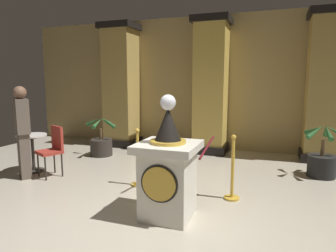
{
  "coord_description": "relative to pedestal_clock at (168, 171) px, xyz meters",
  "views": [
    {
      "loc": [
        1.54,
        -3.19,
        1.82
      ],
      "look_at": [
        0.26,
        0.38,
        1.24
      ],
      "focal_mm": 31.75,
      "sensor_mm": 36.0,
      "label": 1
    }
  ],
  "objects": [
    {
      "name": "ground_plane",
      "position": [
        -0.26,
        -0.37,
        -0.63
      ],
      "size": [
        11.14,
        11.14,
        0.0
      ],
      "primitive_type": "plane",
      "color": "#B2A893"
    },
    {
      "name": "back_wall",
      "position": [
        -0.26,
        4.36,
        1.11
      ],
      "size": [
        11.14,
        0.16,
        3.5
      ],
      "primitive_type": "cube",
      "color": "tan",
      "rests_on": "ground_plane"
    },
    {
      "name": "pedestal_clock",
      "position": [
        0.0,
        0.0,
        0.0
      ],
      "size": [
        0.79,
        0.79,
        1.65
      ],
      "color": "silver",
      "rests_on": "ground_plane"
    },
    {
      "name": "stanchion_near",
      "position": [
        0.73,
        0.91,
        -0.28
      ],
      "size": [
        0.24,
        0.24,
        1.02
      ],
      "color": "gold",
      "rests_on": "ground_plane"
    },
    {
      "name": "stanchion_far",
      "position": [
        -0.91,
        0.97,
        -0.28
      ],
      "size": [
        0.24,
        0.24,
        1.01
      ],
      "color": "gold",
      "rests_on": "ground_plane"
    },
    {
      "name": "velvet_rope",
      "position": [
        -0.09,
        0.94,
        0.15
      ],
      "size": [
        0.89,
        0.86,
        0.22
      ],
      "color": "#591419"
    },
    {
      "name": "column_left",
      "position": [
        -2.8,
        3.89,
        1.03
      ],
      "size": [
        0.95,
        0.95,
        3.36
      ],
      "color": "black",
      "rests_on": "ground_plane"
    },
    {
      "name": "column_right",
      "position": [
        2.29,
        3.89,
        1.03
      ],
      "size": [
        0.83,
        0.83,
        3.36
      ],
      "color": "black",
      "rests_on": "ground_plane"
    },
    {
      "name": "column_centre_rear",
      "position": [
        -0.26,
        3.89,
        1.03
      ],
      "size": [
        0.92,
        0.92,
        3.36
      ],
      "color": "black",
      "rests_on": "ground_plane"
    },
    {
      "name": "potted_palm_left",
      "position": [
        -2.67,
        2.59,
        -0.35
      ],
      "size": [
        0.81,
        0.82,
        0.99
      ],
      "color": "#2D2823",
      "rests_on": "ground_plane"
    },
    {
      "name": "potted_palm_right",
      "position": [
        2.18,
        2.59,
        -0.32
      ],
      "size": [
        0.75,
        0.77,
        1.06
      ],
      "color": "black",
      "rests_on": "ground_plane"
    },
    {
      "name": "bystander_guest",
      "position": [
        -3.09,
        0.62,
        0.29
      ],
      "size": [
        0.42,
        0.39,
        1.72
      ],
      "color": "brown",
      "rests_on": "ground_plane"
    },
    {
      "name": "cafe_table",
      "position": [
        -3.25,
        0.99,
        -0.15
      ],
      "size": [
        0.57,
        0.57,
        0.76
      ],
      "color": "#332D28",
      "rests_on": "ground_plane"
    },
    {
      "name": "cafe_chair_red",
      "position": [
        -2.67,
        0.91,
        -0.06
      ],
      "size": [
        0.53,
        0.53,
        0.96
      ],
      "color": "black",
      "rests_on": "ground_plane"
    }
  ]
}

